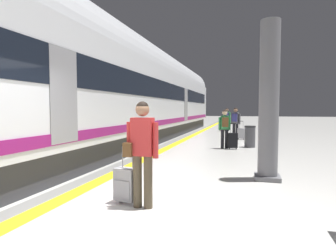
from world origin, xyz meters
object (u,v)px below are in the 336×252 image
(suitcase_mid, at_px, (241,133))
(platform_pillar, at_px, (269,104))
(passenger_far, at_px, (227,117))
(suitcase_far, at_px, (222,127))
(waste_bin, at_px, (250,136))
(high_speed_train, at_px, (116,87))
(rolling_suitcase_foreground, at_px, (126,184))
(passenger_near, at_px, (225,126))
(traveller_foreground, at_px, (142,147))
(suitcase_near, at_px, (232,140))
(passenger_mid, at_px, (235,120))

(suitcase_mid, bearing_deg, platform_pillar, -85.03)
(passenger_far, bearing_deg, suitcase_far, -134.65)
(waste_bin, bearing_deg, high_speed_train, -161.85)
(rolling_suitcase_foreground, distance_m, passenger_near, 7.31)
(rolling_suitcase_foreground, bearing_deg, suitcase_far, 89.17)
(high_speed_train, bearing_deg, waste_bin, 18.15)
(platform_pillar, bearing_deg, suitcase_far, 99.09)
(passenger_near, height_order, passenger_far, passenger_far)
(traveller_foreground, bearing_deg, passenger_far, 89.23)
(suitcase_near, distance_m, suitcase_far, 9.20)
(traveller_foreground, bearing_deg, high_speed_train, 119.58)
(suitcase_mid, xyz_separation_m, passenger_far, (-1.15, 5.66, 0.67))
(suitcase_mid, bearing_deg, rolling_suitcase_foreground, -98.91)
(high_speed_train, distance_m, rolling_suitcase_foreground, 7.27)
(passenger_far, bearing_deg, suitcase_near, -84.77)
(rolling_suitcase_foreground, distance_m, waste_bin, 8.17)
(passenger_far, bearing_deg, traveller_foreground, -90.77)
(high_speed_train, xyz_separation_m, rolling_suitcase_foreground, (3.21, -6.15, -2.17))
(high_speed_train, relative_size, rolling_suitcase_foreground, 35.03)
(passenger_mid, xyz_separation_m, suitcase_mid, (0.33, -0.09, -0.67))
(suitcase_near, relative_size, suitcase_mid, 1.06)
(passenger_mid, distance_m, suitcase_far, 5.41)
(passenger_far, relative_size, suitcase_far, 2.72)
(passenger_far, height_order, suitcase_far, passenger_far)
(traveller_foreground, bearing_deg, passenger_near, 83.96)
(rolling_suitcase_foreground, height_order, platform_pillar, platform_pillar)
(traveller_foreground, distance_m, passenger_near, 7.35)
(high_speed_train, bearing_deg, passenger_mid, 46.45)
(high_speed_train, height_order, passenger_near, high_speed_train)
(high_speed_train, height_order, suitcase_far, high_speed_train)
(platform_pillar, bearing_deg, high_speed_train, 146.41)
(suitcase_near, distance_m, passenger_far, 9.51)
(rolling_suitcase_foreground, relative_size, waste_bin, 1.10)
(passenger_near, bearing_deg, suitcase_near, -16.59)
(high_speed_train, bearing_deg, platform_pillar, -33.59)
(high_speed_train, height_order, suitcase_near, high_speed_train)
(platform_pillar, relative_size, waste_bin, 3.96)
(high_speed_train, relative_size, platform_pillar, 9.76)
(waste_bin, bearing_deg, suitcase_mid, 97.57)
(rolling_suitcase_foreground, height_order, suitcase_far, rolling_suitcase_foreground)
(passenger_mid, xyz_separation_m, suitcase_far, (-1.15, 5.24, -0.67))
(suitcase_near, bearing_deg, passenger_mid, 90.60)
(passenger_mid, distance_m, platform_pillar, 8.69)
(high_speed_train, bearing_deg, suitcase_near, 11.68)
(suitcase_far, bearing_deg, suitcase_mid, -74.56)
(passenger_mid, height_order, passenger_far, passenger_mid)
(suitcase_near, height_order, platform_pillar, platform_pillar)
(passenger_near, xyz_separation_m, suitcase_near, (0.31, -0.09, -0.58))
(suitcase_mid, bearing_deg, passenger_mid, 165.01)
(suitcase_near, distance_m, waste_bin, 1.05)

